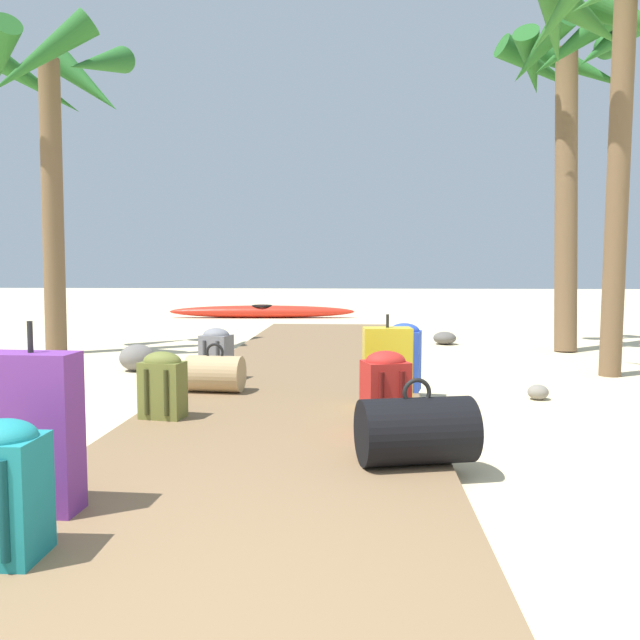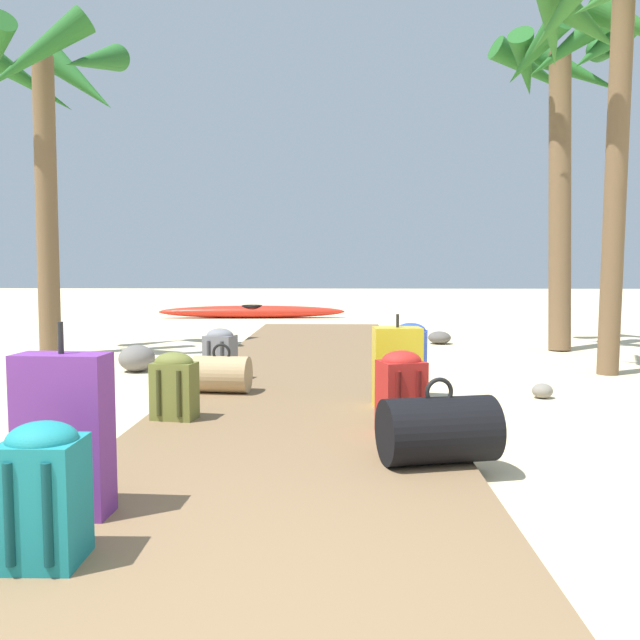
# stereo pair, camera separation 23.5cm
# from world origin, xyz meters

# --- Properties ---
(ground_plane) EXTENTS (60.00, 60.00, 0.00)m
(ground_plane) POSITION_xyz_m (0.00, 4.30, 0.00)
(ground_plane) COLOR beige
(boardwalk) EXTENTS (2.17, 10.74, 0.08)m
(boardwalk) POSITION_xyz_m (0.00, 5.37, 0.04)
(boardwalk) COLOR brown
(boardwalk) RESTS_ON ground
(suitcase_yellow) EXTENTS (0.39, 0.26, 0.73)m
(suitcase_yellow) POSITION_xyz_m (0.79, 3.35, 0.39)
(suitcase_yellow) COLOR gold
(suitcase_yellow) RESTS_ON boardwalk
(suitcase_purple) EXTENTS (0.40, 0.20, 0.85)m
(suitcase_purple) POSITION_xyz_m (-0.87, 1.07, 0.44)
(suitcase_purple) COLOR #6B2D84
(suitcase_purple) RESTS_ON boardwalk
(backpack_grey) EXTENTS (0.32, 0.29, 0.50)m
(backpack_grey) POSITION_xyz_m (-0.82, 4.49, 0.34)
(backpack_grey) COLOR slate
(backpack_grey) RESTS_ON boardwalk
(backpack_red) EXTENTS (0.34, 0.31, 0.55)m
(backpack_red) POSITION_xyz_m (0.74, 2.53, 0.37)
(backpack_red) COLOR red
(backpack_red) RESTS_ON boardwalk
(backpack_olive) EXTENTS (0.33, 0.25, 0.48)m
(backpack_olive) POSITION_xyz_m (-0.85, 2.87, 0.33)
(backpack_olive) COLOR olive
(backpack_olive) RESTS_ON boardwalk
(backpack_blue) EXTENTS (0.32, 0.29, 0.60)m
(backpack_blue) POSITION_xyz_m (0.97, 4.04, 0.39)
(backpack_blue) COLOR #2847B7
(backpack_blue) RESTS_ON boardwalk
(duffel_bag_black) EXTENTS (0.70, 0.50, 0.48)m
(duffel_bag_black) POSITION_xyz_m (0.89, 1.88, 0.27)
(duffel_bag_black) COLOR black
(duffel_bag_black) RESTS_ON boardwalk
(duffel_bag_tan) EXTENTS (0.51, 0.36, 0.43)m
(duffel_bag_tan) POSITION_xyz_m (-0.69, 3.88, 0.24)
(duffel_bag_tan) COLOR tan
(duffel_bag_tan) RESTS_ON boardwalk
(backpack_teal) EXTENTS (0.27, 0.27, 0.53)m
(backpack_teal) POSITION_xyz_m (-0.75, 0.60, 0.36)
(backpack_teal) COLOR #197A7F
(backpack_teal) RESTS_ON boardwalk
(palm_tree_near_right) EXTENTS (2.04, 1.97, 4.36)m
(palm_tree_near_right) POSITION_xyz_m (3.23, 5.34, 3.58)
(palm_tree_near_right) COLOR brown
(palm_tree_near_right) RESTS_ON ground
(palm_tree_far_right) EXTENTS (2.05, 2.11, 4.58)m
(palm_tree_far_right) POSITION_xyz_m (3.44, 7.66, 3.54)
(palm_tree_far_right) COLOR brown
(palm_tree_far_right) RESTS_ON ground
(palm_tree_far_left) EXTENTS (2.16, 2.27, 4.30)m
(palm_tree_far_left) POSITION_xyz_m (-3.47, 6.81, 3.30)
(palm_tree_far_left) COLOR brown
(palm_tree_far_left) RESTS_ON ground
(kayak) EXTENTS (4.33, 0.76, 0.30)m
(kayak) POSITION_xyz_m (-1.69, 13.22, 0.15)
(kayak) COLOR red
(kayak) RESTS_ON ground
(rock_right_far) EXTENTS (0.22, 0.22, 0.13)m
(rock_right_far) POSITION_xyz_m (2.15, 4.09, 0.07)
(rock_right_far) COLOR gray
(rock_right_far) RESTS_ON ground
(rock_left_near) EXTENTS (0.50, 0.50, 0.30)m
(rock_left_near) POSITION_xyz_m (-1.94, 5.46, 0.15)
(rock_left_near) COLOR slate
(rock_left_near) RESTS_ON ground
(rock_right_mid) EXTENTS (0.44, 0.45, 0.19)m
(rock_right_mid) POSITION_xyz_m (1.87, 8.21, 0.10)
(rock_right_mid) COLOR #5B5651
(rock_right_mid) RESTS_ON ground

